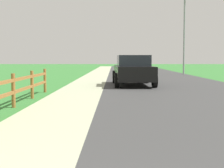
% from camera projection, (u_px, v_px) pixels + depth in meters
% --- Properties ---
extents(ground_plane, '(120.00, 120.00, 0.00)m').
position_uv_depth(ground_plane, '(108.00, 77.00, 26.03)').
color(ground_plane, '#347631').
extents(road_asphalt, '(7.00, 66.00, 0.01)m').
position_uv_depth(road_asphalt, '(150.00, 75.00, 28.00)').
color(road_asphalt, '#393939').
rests_on(road_asphalt, ground).
extents(curb_concrete, '(6.00, 66.00, 0.01)m').
position_uv_depth(curb_concrete, '(72.00, 75.00, 28.04)').
color(curb_concrete, '#ACB28F').
rests_on(curb_concrete, ground).
extents(grass_verge, '(5.00, 66.00, 0.00)m').
position_uv_depth(grass_verge, '(55.00, 75.00, 28.05)').
color(grass_verge, '#347631').
rests_on(grass_verge, ground).
extents(parked_suv_black, '(2.17, 4.87, 1.57)m').
position_uv_depth(parked_suv_black, '(133.00, 70.00, 17.49)').
color(parked_suv_black, black).
rests_on(parked_suv_black, ground).
extents(street_lamp, '(1.17, 0.20, 6.74)m').
position_uv_depth(street_lamp, '(186.00, 28.00, 28.43)').
color(street_lamp, gray).
rests_on(street_lamp, ground).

